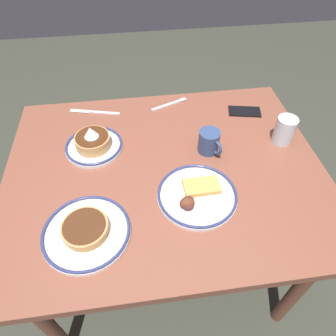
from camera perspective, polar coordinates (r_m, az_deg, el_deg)
name	(u,v)px	position (r m, az deg, el deg)	size (l,w,h in m)	color
ground_plane	(166,258)	(1.77, -0.38, -16.68)	(6.00, 6.00, 0.00)	#37392E
dining_table	(165,181)	(1.20, -0.54, -2.53)	(1.20, 0.96, 0.75)	brown
plate_near_main	(93,143)	(1.23, -13.94, 4.55)	(0.23, 0.23, 0.11)	white
plate_center_pancakes	(197,195)	(1.04, 5.48, -5.13)	(0.28, 0.28, 0.05)	silver
plate_far_companion	(86,231)	(0.99, -15.23, -11.50)	(0.28, 0.28, 0.05)	silver
coffee_mug	(209,142)	(1.19, 7.83, 4.97)	(0.08, 0.11, 0.09)	#334772
drinking_glass	(284,131)	(1.30, 21.14, 6.50)	(0.08, 0.08, 0.11)	silver
cell_phone	(244,111)	(1.44, 14.28, 10.34)	(0.14, 0.07, 0.01)	black
fork_near	(170,104)	(1.44, 0.31, 12.00)	(0.18, 0.09, 0.01)	silver
butter_knife	(95,112)	(1.44, -13.72, 10.26)	(0.23, 0.07, 0.01)	silver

